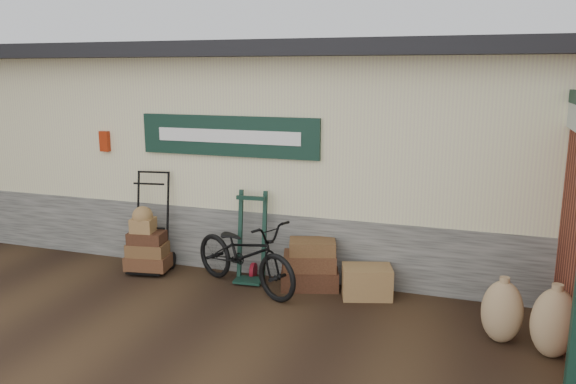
% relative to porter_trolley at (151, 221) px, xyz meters
% --- Properties ---
extents(ground, '(80.00, 80.00, 0.00)m').
position_rel_porter_trolley_xyz_m(ground, '(1.42, -0.70, -0.72)').
color(ground, black).
rests_on(ground, ground).
extents(station_building, '(14.40, 4.10, 3.20)m').
position_rel_porter_trolley_xyz_m(station_building, '(1.42, 2.03, 0.89)').
color(station_building, '#4C4C47').
rests_on(station_building, ground).
extents(porter_trolley, '(0.80, 0.65, 1.44)m').
position_rel_porter_trolley_xyz_m(porter_trolley, '(0.00, 0.00, 0.00)').
color(porter_trolley, black).
rests_on(porter_trolley, ground).
extents(green_barrow, '(0.47, 0.41, 1.24)m').
position_rel_porter_trolley_xyz_m(green_barrow, '(1.53, 0.05, -0.10)').
color(green_barrow, black).
rests_on(green_barrow, ground).
extents(suitcase_stack, '(0.85, 0.67, 0.66)m').
position_rel_porter_trolley_xyz_m(suitcase_stack, '(2.36, 0.06, -0.39)').
color(suitcase_stack, '#361E11').
rests_on(suitcase_stack, ground).
extents(wicker_hamper, '(0.71, 0.56, 0.40)m').
position_rel_porter_trolley_xyz_m(wicker_hamper, '(3.14, -0.02, -0.52)').
color(wicker_hamper, brown).
rests_on(wicker_hamper, ground).
extents(bicycle, '(1.36, 1.94, 1.07)m').
position_rel_porter_trolley_xyz_m(bicycle, '(1.56, -0.26, -0.19)').
color(bicycle, black).
rests_on(bicycle, ground).
extents(burlap_sack_left, '(0.47, 0.41, 0.68)m').
position_rel_porter_trolley_xyz_m(burlap_sack_left, '(4.71, -0.77, -0.38)').
color(burlap_sack_left, olive).
rests_on(burlap_sack_left, ground).
extents(burlap_sack_right, '(0.54, 0.49, 0.73)m').
position_rel_porter_trolley_xyz_m(burlap_sack_right, '(5.19, -0.94, -0.36)').
color(burlap_sack_right, olive).
rests_on(burlap_sack_right, ground).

